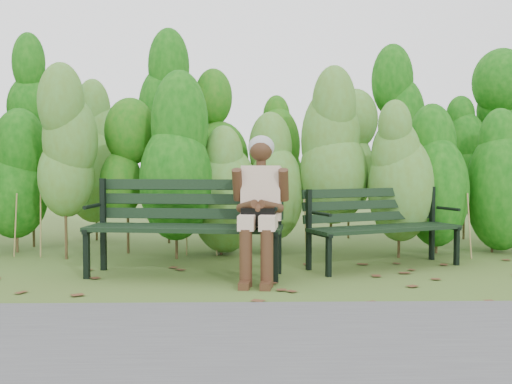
{
  "coord_description": "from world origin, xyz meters",
  "views": [
    {
      "loc": [
        -0.12,
        -5.23,
        1.04
      ],
      "look_at": [
        0.0,
        0.35,
        0.75
      ],
      "focal_mm": 42.0,
      "sensor_mm": 36.0,
      "label": 1
    }
  ],
  "objects": [
    {
      "name": "ground",
      "position": [
        0.0,
        0.0,
        0.0
      ],
      "size": [
        80.0,
        80.0,
        0.0
      ],
      "primitive_type": "plane",
      "color": "#495B24"
    },
    {
      "name": "footpath",
      "position": [
        0.0,
        -2.2,
        0.01
      ],
      "size": [
        60.0,
        2.5,
        0.01
      ],
      "primitive_type": "cube",
      "color": "#474749",
      "rests_on": "ground"
    },
    {
      "name": "hedge_band",
      "position": [
        0.0,
        1.86,
        1.26
      ],
      "size": [
        11.04,
        1.67,
        2.42
      ],
      "color": "#47381E",
      "rests_on": "ground"
    },
    {
      "name": "leaf_litter",
      "position": [
        0.2,
        -0.05,
        0.0
      ],
      "size": [
        5.82,
        2.23,
        0.01
      ],
      "color": "brown",
      "rests_on": "ground"
    },
    {
      "name": "bench_left",
      "position": [
        -0.64,
        0.23,
        0.52
      ],
      "size": [
        1.81,
        0.79,
        0.87
      ],
      "color": "black",
      "rests_on": "ground"
    },
    {
      "name": "bench_right",
      "position": [
        1.23,
        0.61,
        0.45
      ],
      "size": [
        1.62,
        1.05,
        0.77
      ],
      "color": "black",
      "rests_on": "ground"
    },
    {
      "name": "seated_woman",
      "position": [
        0.03,
        -0.03,
        0.72
      ],
      "size": [
        0.52,
        0.76,
        1.27
      ],
      "color": "beige",
      "rests_on": "ground"
    }
  ]
}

